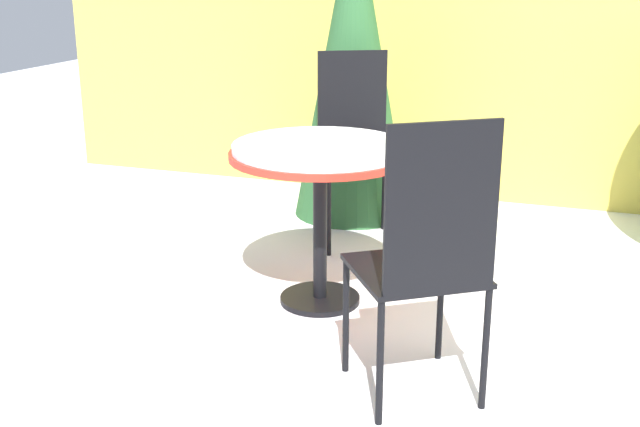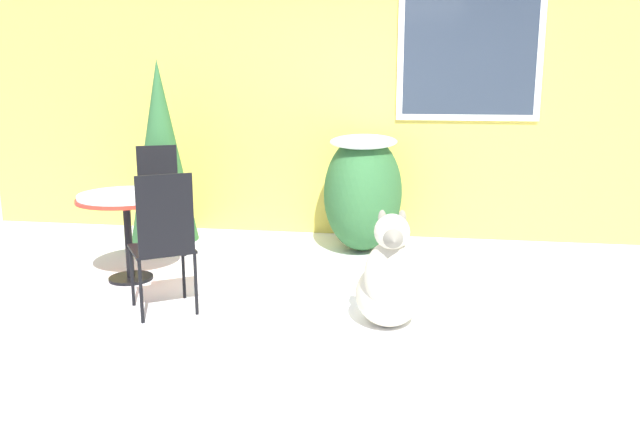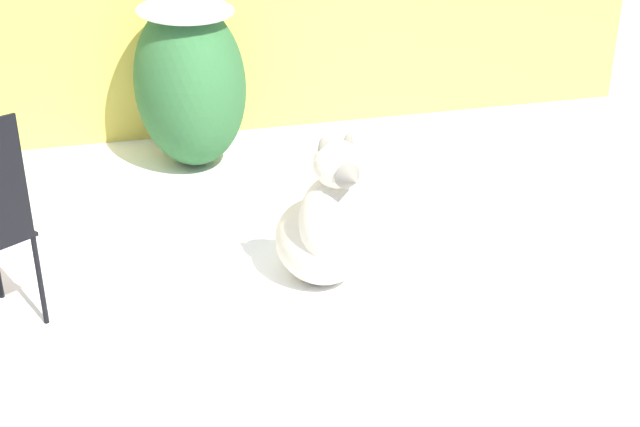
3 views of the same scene
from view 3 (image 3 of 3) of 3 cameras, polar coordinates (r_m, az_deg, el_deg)
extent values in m
plane|color=white|center=(4.19, -8.99, -3.95)|extent=(16.00, 16.00, 0.00)
ellipsoid|color=#2D6033|center=(5.50, -9.24, 9.08)|extent=(0.74, 1.08, 1.10)
ellipsoid|color=white|center=(5.40, -9.59, 14.10)|extent=(0.63, 0.92, 0.12)
cylinder|color=black|center=(3.79, -19.29, -4.51)|extent=(0.02, 0.02, 0.44)
ellipsoid|color=beige|center=(3.96, 0.00, -1.95)|extent=(0.49, 0.58, 0.41)
ellipsoid|color=beige|center=(3.76, 0.97, -0.50)|extent=(0.37, 0.33, 0.45)
sphere|color=beige|center=(3.61, 1.23, 3.53)|extent=(0.22, 0.22, 0.22)
cone|color=gray|center=(3.49, 2.28, 2.46)|extent=(0.13, 0.11, 0.12)
ellipsoid|color=gray|center=(3.58, 0.24, 4.73)|extent=(0.05, 0.04, 0.10)
ellipsoid|color=gray|center=(3.62, 2.02, 4.99)|extent=(0.05, 0.04, 0.10)
ellipsoid|color=beige|center=(4.22, -1.34, -1.99)|extent=(0.12, 0.26, 0.08)
camera|label=1|loc=(1.05, -16.26, -5.52)|focal=45.00mm
camera|label=2|loc=(1.38, 90.45, -17.11)|focal=35.00mm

